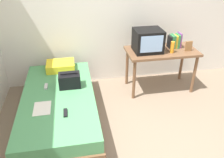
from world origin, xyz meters
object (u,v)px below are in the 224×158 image
object	(u,v)px
remote_dark	(65,113)
magazine	(42,108)
pillow	(61,66)
handbag	(70,80)
tv	(148,41)
remote_silver	(46,86)
book_row	(174,41)
bed	(60,109)
desk	(161,55)
water_bottle	(172,47)
picture_frame	(189,46)

from	to	relation	value
remote_dark	magazine	bearing A→B (deg)	151.65
pillow	handbag	world-z (taller)	handbag
tv	pillow	size ratio (longest dim) A/B	0.99
handbag	remote_silver	bearing A→B (deg)	172.17
tv	book_row	size ratio (longest dim) A/B	1.79
bed	handbag	world-z (taller)	handbag
desk	remote_silver	distance (m)	1.92
desk	remote_silver	xyz separation A→B (m)	(-1.87, -0.39, -0.17)
magazine	remote_dark	bearing A→B (deg)	-28.35
water_bottle	pillow	size ratio (longest dim) A/B	0.42
bed	pillow	size ratio (longest dim) A/B	4.48
bed	magazine	bearing A→B (deg)	-123.86
pillow	handbag	size ratio (longest dim) A/B	1.49
tv	remote_dark	bearing A→B (deg)	-141.55
pillow	picture_frame	bearing A→B (deg)	-6.73
bed	book_row	distance (m)	2.15
desk	pillow	xyz separation A→B (m)	(-1.66, 0.14, -0.12)
desk	bed	bearing A→B (deg)	-159.55
water_bottle	remote_silver	bearing A→B (deg)	-172.47
bed	remote_silver	xyz separation A→B (m)	(-0.17, 0.24, 0.24)
magazine	remote_dark	size ratio (longest dim) A/B	1.86
book_row	magazine	size ratio (longest dim) A/B	0.85
magazine	remote_dark	distance (m)	0.32
book_row	magazine	xyz separation A→B (m)	(-2.12, -0.99, -0.38)
picture_frame	remote_silver	world-z (taller)	picture_frame
bed	desk	bearing A→B (deg)	20.45
pillow	bed	bearing A→B (deg)	-92.55
book_row	pillow	xyz separation A→B (m)	(-1.90, 0.06, -0.32)
water_bottle	remote_silver	distance (m)	2.03
water_bottle	handbag	size ratio (longest dim) A/B	0.62
water_bottle	book_row	world-z (taller)	book_row
book_row	remote_silver	xyz separation A→B (m)	(-2.11, -0.47, -0.37)
desk	book_row	distance (m)	0.32
pillow	remote_dark	world-z (taller)	pillow
handbag	remote_silver	world-z (taller)	handbag
tv	book_row	distance (m)	0.50
bed	water_bottle	size ratio (longest dim) A/B	10.71
magazine	bed	bearing A→B (deg)	56.14
picture_frame	remote_dark	distance (m)	2.25
desk	picture_frame	distance (m)	0.45
handbag	remote_silver	xyz separation A→B (m)	(-0.34, 0.05, -0.09)
book_row	handbag	size ratio (longest dim) A/B	0.82
pillow	magazine	size ratio (longest dim) A/B	1.54
bed	remote_dark	size ratio (longest dim) A/B	12.82
picture_frame	pillow	bearing A→B (deg)	173.27
handbag	book_row	bearing A→B (deg)	16.42
magazine	water_bottle	bearing A→B (deg)	21.33
handbag	remote_silver	distance (m)	0.36
bed	handbag	size ratio (longest dim) A/B	6.67
remote_dark	remote_silver	world-z (taller)	same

